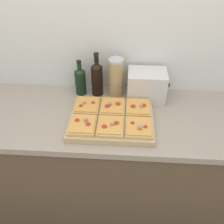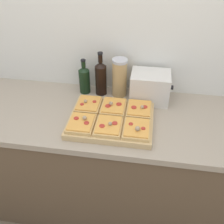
{
  "view_description": "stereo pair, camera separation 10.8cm",
  "coord_description": "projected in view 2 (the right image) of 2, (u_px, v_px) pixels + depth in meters",
  "views": [
    {
      "loc": [
        0.13,
        -0.96,
        1.89
      ],
      "look_at": [
        0.04,
        0.28,
        0.94
      ],
      "focal_mm": 42.0,
      "sensor_mm": 36.0,
      "label": 1
    },
    {
      "loc": [
        0.23,
        -0.95,
        1.89
      ],
      "look_at": [
        0.04,
        0.28,
        0.94
      ],
      "focal_mm": 42.0,
      "sensor_mm": 36.0,
      "label": 2
    }
  ],
  "objects": [
    {
      "name": "wall_back",
      "position": [
        115.0,
        37.0,
        1.69
      ],
      "size": [
        6.0,
        0.06,
        2.5
      ],
      "color": "silver",
      "rests_on": "ground_plane"
    },
    {
      "name": "pizza_slice_front_center",
      "position": [
        109.0,
        126.0,
        1.47
      ],
      "size": [
        0.15,
        0.18,
        0.05
      ],
      "color": "tan",
      "rests_on": "cutting_board"
    },
    {
      "name": "pizza_slice_back_right",
      "position": [
        139.0,
        109.0,
        1.6
      ],
      "size": [
        0.15,
        0.18,
        0.05
      ],
      "color": "tan",
      "rests_on": "cutting_board"
    },
    {
      "name": "pizza_slice_back_center",
      "position": [
        114.0,
        107.0,
        1.62
      ],
      "size": [
        0.15,
        0.18,
        0.05
      ],
      "color": "tan",
      "rests_on": "cutting_board"
    },
    {
      "name": "pizza_slice_back_left",
      "position": [
        89.0,
        104.0,
        1.63
      ],
      "size": [
        0.15,
        0.18,
        0.05
      ],
      "color": "tan",
      "rests_on": "cutting_board"
    },
    {
      "name": "cutting_board",
      "position": [
        111.0,
        120.0,
        1.56
      ],
      "size": [
        0.49,
        0.39,
        0.04
      ],
      "primitive_type": "cube",
      "color": "tan",
      "rests_on": "kitchen_counter"
    },
    {
      "name": "pizza_slice_front_right",
      "position": [
        137.0,
        129.0,
        1.45
      ],
      "size": [
        0.15,
        0.18,
        0.05
      ],
      "color": "tan",
      "rests_on": "cutting_board"
    },
    {
      "name": "pizza_slice_front_left",
      "position": [
        81.0,
        123.0,
        1.49
      ],
      "size": [
        0.15,
        0.18,
        0.05
      ],
      "color": "tan",
      "rests_on": "cutting_board"
    },
    {
      "name": "grain_jar_tall",
      "position": [
        120.0,
        78.0,
        1.73
      ],
      "size": [
        0.1,
        0.1,
        0.27
      ],
      "color": "tan",
      "rests_on": "kitchen_counter"
    },
    {
      "name": "wine_bottle",
      "position": [
        101.0,
        77.0,
        1.75
      ],
      "size": [
        0.08,
        0.08,
        0.3
      ],
      "color": "black",
      "rests_on": "kitchen_counter"
    },
    {
      "name": "toaster_oven",
      "position": [
        150.0,
        87.0,
        1.71
      ],
      "size": [
        0.27,
        0.19,
        0.2
      ],
      "color": "beige",
      "rests_on": "kitchen_counter"
    },
    {
      "name": "olive_oil_bottle",
      "position": [
        84.0,
        79.0,
        1.78
      ],
      "size": [
        0.07,
        0.07,
        0.25
      ],
      "color": "black",
      "rests_on": "kitchen_counter"
    },
    {
      "name": "kitchen_counter",
      "position": [
        107.0,
        162.0,
        1.9
      ],
      "size": [
        2.63,
        0.67,
        0.89
      ],
      "color": "brown",
      "rests_on": "ground_plane"
    }
  ]
}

